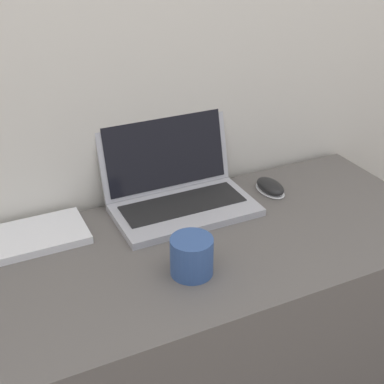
% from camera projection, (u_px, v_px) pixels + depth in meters
% --- Properties ---
extents(wall_back, '(7.00, 0.04, 2.50)m').
position_uv_depth(wall_back, '(135.00, 4.00, 1.31)').
color(wall_back, silver).
rests_on(wall_back, ground_plane).
extents(desk, '(1.35, 0.56, 0.73)m').
position_uv_depth(desk, '(191.00, 353.00, 1.49)').
color(desk, '#5B5651').
rests_on(desk, ground_plane).
extents(laptop, '(0.38, 0.28, 0.24)m').
position_uv_depth(laptop, '(177.00, 186.00, 1.47)').
color(laptop, '#ADADB2').
rests_on(laptop, desk).
extents(drink_cup, '(0.10, 0.10, 0.09)m').
position_uv_depth(drink_cup, '(192.00, 255.00, 1.20)').
color(drink_cup, '#33518C').
rests_on(drink_cup, desk).
extents(computer_mouse, '(0.07, 0.12, 0.03)m').
position_uv_depth(computer_mouse, '(270.00, 187.00, 1.56)').
color(computer_mouse, white).
rests_on(computer_mouse, desk).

